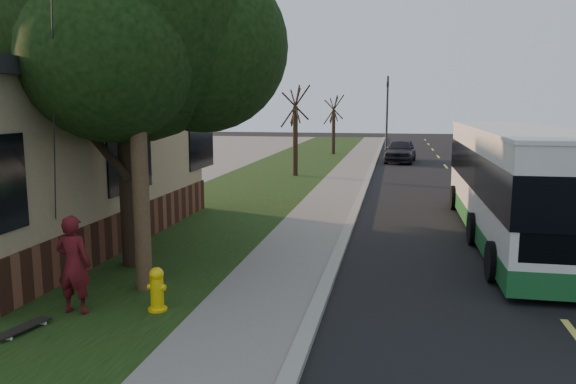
% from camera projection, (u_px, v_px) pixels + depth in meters
% --- Properties ---
extents(ground, '(120.00, 120.00, 0.00)m').
position_uv_depth(ground, '(311.00, 326.00, 8.90)').
color(ground, black).
rests_on(ground, ground).
extents(road, '(8.00, 80.00, 0.01)m').
position_uv_depth(road, '(482.00, 214.00, 17.85)').
color(road, black).
rests_on(road, ground).
extents(curb, '(0.25, 80.00, 0.12)m').
position_uv_depth(curb, '(356.00, 208.00, 18.59)').
color(curb, gray).
rests_on(curb, ground).
extents(sidewalk, '(2.00, 80.00, 0.08)m').
position_uv_depth(sidewalk, '(326.00, 208.00, 18.78)').
color(sidewalk, slate).
rests_on(sidewalk, ground).
extents(grass_verge, '(5.00, 80.00, 0.07)m').
position_uv_depth(grass_verge, '(226.00, 204.00, 19.43)').
color(grass_verge, black).
rests_on(grass_verge, ground).
extents(fire_hydrant, '(0.32, 0.32, 0.74)m').
position_uv_depth(fire_hydrant, '(157.00, 289.00, 9.31)').
color(fire_hydrant, yellow).
rests_on(fire_hydrant, grass_verge).
extents(utility_pole, '(2.86, 3.21, 9.07)m').
position_uv_depth(utility_pole, '(134.00, 37.00, 9.76)').
color(utility_pole, '#473321').
rests_on(utility_pole, ground).
extents(leafy_tree, '(6.30, 6.00, 7.80)m').
position_uv_depth(leafy_tree, '(130.00, 20.00, 11.44)').
color(leafy_tree, black).
rests_on(leafy_tree, grass_verge).
extents(bare_tree_near, '(1.38, 1.21, 4.31)m').
position_uv_depth(bare_tree_near, '(295.00, 132.00, 26.67)').
color(bare_tree_near, black).
rests_on(bare_tree_near, grass_verge).
extents(bare_tree_far, '(1.38, 1.21, 4.03)m').
position_uv_depth(bare_tree_far, '(334.00, 126.00, 38.24)').
color(bare_tree_far, black).
rests_on(bare_tree_far, grass_verge).
extents(traffic_signal, '(0.18, 0.22, 5.50)m').
position_uv_depth(traffic_signal, '(387.00, 108.00, 41.29)').
color(traffic_signal, '#2D2D30').
rests_on(traffic_signal, ground).
extents(transit_bus, '(2.45, 10.63, 2.88)m').
position_uv_depth(transit_bus, '(516.00, 180.00, 14.41)').
color(transit_bus, silver).
rests_on(transit_bus, ground).
extents(skateboarder, '(0.60, 0.40, 1.64)m').
position_uv_depth(skateboarder, '(74.00, 264.00, 9.14)').
color(skateboarder, '#521014').
rests_on(skateboarder, grass_verge).
extents(skateboard_main, '(0.42, 0.93, 0.08)m').
position_uv_depth(skateboard_main, '(23.00, 328.00, 8.47)').
color(skateboard_main, black).
rests_on(skateboard_main, grass_verge).
extents(dumpster, '(1.66, 1.46, 1.24)m').
position_uv_depth(dumpster, '(75.00, 202.00, 16.22)').
color(dumpster, black).
rests_on(dumpster, building_lot).
extents(distant_car, '(2.07, 4.27, 1.40)m').
position_uv_depth(distant_car, '(400.00, 151.00, 33.70)').
color(distant_car, black).
rests_on(distant_car, ground).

